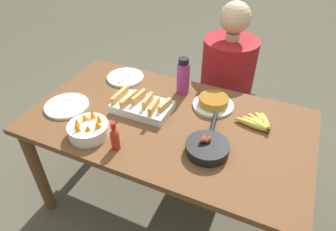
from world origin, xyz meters
The scene contains 12 objects.
ground_plane centered at (0.00, 0.00, 0.00)m, with size 14.00×14.00×0.00m, color #565142.
dining_table centered at (0.00, 0.00, 0.62)m, with size 1.55×0.87×0.72m.
banana_bunch centered at (0.46, 0.16, 0.74)m, with size 0.21×0.17×0.04m.
melon_tray centered at (-0.17, 0.02, 0.76)m, with size 0.33×0.20×0.10m.
skillet centered at (0.27, -0.14, 0.75)m, with size 0.21×0.38×0.08m.
frittata_plate_center centered at (0.19, 0.22, 0.75)m, with size 0.24×0.24×0.06m.
empty_plate_near_front centered at (-0.59, -0.13, 0.73)m, with size 0.25×0.25×0.02m.
empty_plate_far_left centered at (-0.44, 0.29, 0.73)m, with size 0.24×0.24×0.02m.
fruit_bowl_mango centered at (-0.32, -0.28, 0.76)m, with size 0.21×0.21×0.12m.
water_bottle centered at (-0.03, 0.29, 0.83)m, with size 0.08×0.08×0.23m.
hot_sauce_bottle centered at (-0.14, -0.31, 0.79)m, with size 0.04×0.04×0.16m.
person_figure centered at (0.15, 0.71, 0.48)m, with size 0.41×0.41×1.19m.
Camera 1 is at (0.53, -1.18, 1.76)m, focal length 32.00 mm.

